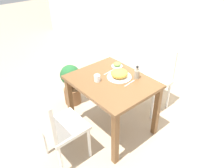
{
  "coord_description": "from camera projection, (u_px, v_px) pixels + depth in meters",
  "views": [
    {
      "loc": [
        1.6,
        -1.42,
        2.08
      ],
      "look_at": [
        0.0,
        0.0,
        0.69
      ],
      "focal_mm": 35.0,
      "sensor_mm": 36.0,
      "label": 1
    }
  ],
  "objects": [
    {
      "name": "ground_plane",
      "position": [
        112.0,
        127.0,
        2.93
      ],
      "size": [
        16.0,
        16.0,
        0.0
      ],
      "primitive_type": "plane",
      "color": "tan"
    },
    {
      "name": "wall_back",
      "position": [
        186.0,
        11.0,
        2.96
      ],
      "size": [
        8.0,
        0.05,
        2.6
      ],
      "color": "white",
      "rests_on": "ground_plane"
    },
    {
      "name": "dining_table",
      "position": [
        112.0,
        89.0,
        2.59
      ],
      "size": [
        0.97,
        0.78,
        0.74
      ],
      "color": "brown",
      "rests_on": "ground_plane"
    },
    {
      "name": "chair_near",
      "position": [
        56.0,
        125.0,
        2.22
      ],
      "size": [
        0.42,
        0.42,
        0.91
      ],
      "rotation": [
        0.0,
        0.0,
        3.14
      ],
      "color": "silver",
      "rests_on": "ground_plane"
    },
    {
      "name": "chair_far",
      "position": [
        156.0,
        75.0,
        3.05
      ],
      "size": [
        0.42,
        0.42,
        0.91
      ],
      "color": "silver",
      "rests_on": "ground_plane"
    },
    {
      "name": "food_plate",
      "position": [
        119.0,
        74.0,
        2.56
      ],
      "size": [
        0.29,
        0.29,
        0.1
      ],
      "color": "white",
      "rests_on": "dining_table"
    },
    {
      "name": "side_plate",
      "position": [
        117.0,
        65.0,
        2.79
      ],
      "size": [
        0.14,
        0.14,
        0.05
      ],
      "color": "white",
      "rests_on": "dining_table"
    },
    {
      "name": "drink_cup",
      "position": [
        97.0,
        78.0,
        2.49
      ],
      "size": [
        0.07,
        0.07,
        0.08
      ],
      "color": "white",
      "rests_on": "dining_table"
    },
    {
      "name": "sauce_bottle",
      "position": [
        137.0,
        73.0,
        2.53
      ],
      "size": [
        0.06,
        0.06,
        0.17
      ],
      "color": "gray",
      "rests_on": "dining_table"
    },
    {
      "name": "fork_utensil",
      "position": [
        110.0,
        72.0,
        2.69
      ],
      "size": [
        0.03,
        0.2,
        0.0
      ],
      "rotation": [
        0.0,
        0.0,
        1.69
      ],
      "color": "silver",
      "rests_on": "dining_table"
    },
    {
      "name": "spoon_utensil",
      "position": [
        130.0,
        83.0,
        2.47
      ],
      "size": [
        0.03,
        0.18,
        0.0
      ],
      "rotation": [
        0.0,
        0.0,
        1.68
      ],
      "color": "silver",
      "rests_on": "dining_table"
    },
    {
      "name": "potted_plant_left",
      "position": [
        71.0,
        83.0,
        3.19
      ],
      "size": [
        0.29,
        0.29,
        0.63
      ],
      "color": "brown",
      "rests_on": "ground_plane"
    }
  ]
}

